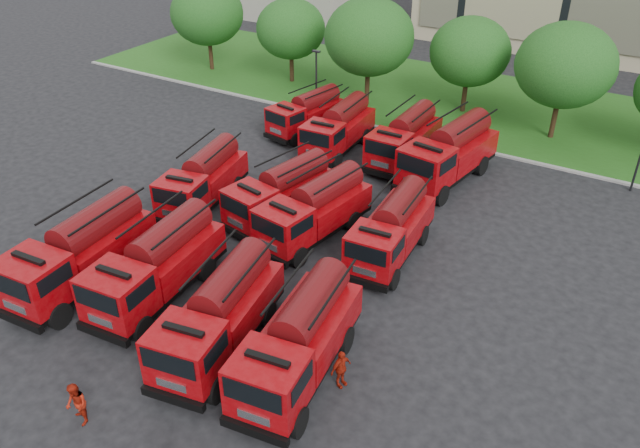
% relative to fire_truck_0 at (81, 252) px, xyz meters
% --- Properties ---
extents(ground, '(140.00, 140.00, 0.00)m').
position_rel_fire_truck_0_xyz_m(ground, '(8.66, 5.85, -1.78)').
color(ground, black).
rests_on(ground, ground).
extents(lawn, '(70.00, 16.00, 0.12)m').
position_rel_fire_truck_0_xyz_m(lawn, '(8.66, 31.85, -1.72)').
color(lawn, '#215115').
rests_on(lawn, ground).
extents(curb, '(70.00, 0.30, 0.14)m').
position_rel_fire_truck_0_xyz_m(curb, '(8.66, 23.75, -1.71)').
color(curb, gray).
rests_on(curb, ground).
extents(tree_0, '(6.30, 6.30, 7.70)m').
position_rel_fire_truck_0_xyz_m(tree_0, '(-15.34, 27.85, 3.24)').
color(tree_0, '#382314').
rests_on(tree_0, ground).
extents(tree_1, '(5.71, 5.71, 6.98)m').
position_rel_fire_truck_0_xyz_m(tree_1, '(-7.34, 28.85, 2.77)').
color(tree_1, '#382314').
rests_on(tree_1, ground).
extents(tree_2, '(6.72, 6.72, 8.22)m').
position_rel_fire_truck_0_xyz_m(tree_2, '(0.66, 27.35, 3.57)').
color(tree_2, '#382314').
rests_on(tree_2, ground).
extents(tree_3, '(5.88, 5.88, 7.19)m').
position_rel_fire_truck_0_xyz_m(tree_3, '(7.66, 29.85, 2.90)').
color(tree_3, '#382314').
rests_on(tree_3, ground).
extents(tree_4, '(6.55, 6.55, 8.01)m').
position_rel_fire_truck_0_xyz_m(tree_4, '(14.66, 28.35, 3.44)').
color(tree_4, '#382314').
rests_on(tree_4, ground).
extents(lamp_post_0, '(0.60, 0.25, 5.11)m').
position_rel_fire_truck_0_xyz_m(lamp_post_0, '(-1.34, 23.05, 1.11)').
color(lamp_post_0, black).
rests_on(lamp_post_0, ground).
extents(fire_truck_0, '(3.31, 7.96, 3.54)m').
position_rel_fire_truck_0_xyz_m(fire_truck_0, '(0.00, 0.00, 0.00)').
color(fire_truck_0, black).
rests_on(fire_truck_0, ground).
extents(fire_truck_1, '(3.31, 7.75, 3.43)m').
position_rel_fire_truck_0_xyz_m(fire_truck_1, '(3.64, 1.13, -0.06)').
color(fire_truck_1, black).
rests_on(fire_truck_1, ground).
extents(fire_truck_2, '(3.81, 7.75, 3.38)m').
position_rel_fire_truck_0_xyz_m(fire_truck_2, '(8.19, -0.08, -0.08)').
color(fire_truck_2, black).
rests_on(fire_truck_2, ground).
extents(fire_truck_3, '(3.55, 7.73, 3.39)m').
position_rel_fire_truck_0_xyz_m(fire_truck_3, '(11.74, 0.29, -0.08)').
color(fire_truck_3, black).
rests_on(fire_truck_3, ground).
extents(fire_truck_4, '(3.60, 7.22, 3.14)m').
position_rel_fire_truck_0_xyz_m(fire_truck_4, '(-0.14, 8.78, -0.20)').
color(fire_truck_4, black).
rests_on(fire_truck_4, ground).
extents(fire_truck_5, '(3.59, 7.20, 3.13)m').
position_rel_fire_truck_0_xyz_m(fire_truck_5, '(4.50, 9.78, -0.21)').
color(fire_truck_5, black).
rests_on(fire_truck_5, ground).
extents(fire_truck_6, '(3.48, 7.41, 3.24)m').
position_rel_fire_truck_0_xyz_m(fire_truck_6, '(7.08, 9.04, -0.15)').
color(fire_truck_6, black).
rests_on(fire_truck_6, ground).
extents(fire_truck_7, '(2.93, 7.02, 3.12)m').
position_rel_fire_truck_0_xyz_m(fire_truck_7, '(11.26, 9.49, -0.21)').
color(fire_truck_7, black).
rests_on(fire_truck_7, ground).
extents(fire_truck_8, '(3.31, 6.62, 2.88)m').
position_rel_fire_truck_0_xyz_m(fire_truck_8, '(-0.57, 20.47, -0.33)').
color(fire_truck_8, black).
rests_on(fire_truck_8, ground).
extents(fire_truck_9, '(2.88, 7.11, 3.18)m').
position_rel_fire_truck_0_xyz_m(fire_truck_9, '(2.87, 18.98, -0.18)').
color(fire_truck_9, black).
rests_on(fire_truck_9, ground).
extents(fire_truck_10, '(2.65, 7.08, 3.21)m').
position_rel_fire_truck_0_xyz_m(fire_truck_10, '(7.29, 19.75, -0.17)').
color(fire_truck_10, black).
rests_on(fire_truck_10, ground).
extents(fire_truck_11, '(3.89, 8.31, 3.64)m').
position_rel_fire_truck_0_xyz_m(fire_truck_11, '(10.69, 18.67, 0.05)').
color(fire_truck_11, black).
rests_on(fire_truck_11, ground).
extents(firefighter_1, '(0.99, 0.78, 1.80)m').
position_rel_fire_truck_0_xyz_m(firefighter_1, '(6.29, -5.85, -1.78)').
color(firefighter_1, '#9B1B0B').
rests_on(firefighter_1, ground).
extents(firefighter_2, '(0.84, 1.12, 1.69)m').
position_rel_fire_truck_0_xyz_m(firefighter_2, '(13.44, 0.56, -1.78)').
color(firefighter_2, '#9B1B0B').
rests_on(firefighter_2, ground).
extents(firefighter_3, '(1.17, 1.14, 1.67)m').
position_rel_fire_truck_0_xyz_m(firefighter_3, '(12.15, 1.93, -1.78)').
color(firefighter_3, black).
rests_on(firefighter_3, ground).
extents(firefighter_4, '(0.98, 1.08, 1.84)m').
position_rel_fire_truck_0_xyz_m(firefighter_4, '(3.34, 5.09, -1.78)').
color(firefighter_4, black).
rests_on(firefighter_4, ground).
extents(firefighter_5, '(1.61, 0.99, 1.62)m').
position_rel_fire_truck_0_xyz_m(firefighter_5, '(10.98, 9.49, -1.78)').
color(firefighter_5, '#9B1B0B').
rests_on(firefighter_5, ground).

